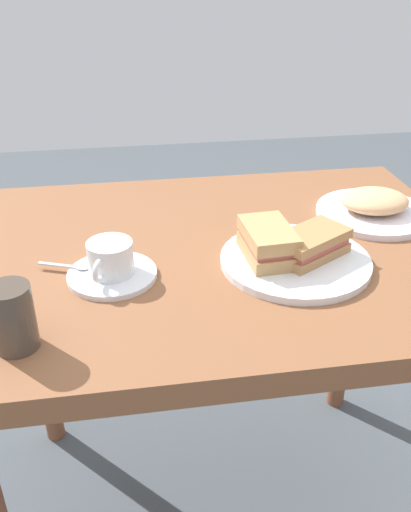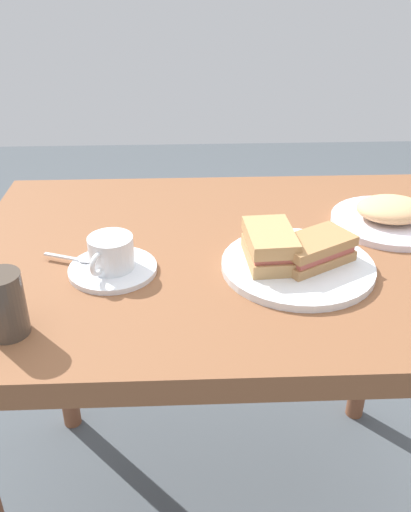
{
  "view_description": "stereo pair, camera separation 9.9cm",
  "coord_description": "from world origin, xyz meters",
  "px_view_note": "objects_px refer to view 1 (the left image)",
  "views": [
    {
      "loc": [
        -0.18,
        -0.94,
        1.3
      ],
      "look_at": [
        -0.05,
        -0.08,
        0.81
      ],
      "focal_mm": 38.86,
      "sensor_mm": 36.0,
      "label": 1
    },
    {
      "loc": [
        -0.08,
        -0.95,
        1.3
      ],
      "look_at": [
        -0.05,
        -0.08,
        0.81
      ],
      "focal_mm": 38.86,
      "sensor_mm": 36.0,
      "label": 2
    }
  ],
  "objects_px": {
    "spoon": "(72,267)",
    "side_plate": "(373,213)",
    "dining_table": "(221,287)",
    "sandwich_plate": "(295,261)",
    "drinking_glass": "(13,318)",
    "coffee_saucer": "(112,275)",
    "sandwich_front": "(311,244)",
    "coffee_cup": "(110,257)",
    "sandwich_back": "(268,242)"
  },
  "relations": [
    {
      "from": "spoon",
      "to": "side_plate",
      "type": "distance_m",
      "value": 0.65
    },
    {
      "from": "dining_table",
      "to": "side_plate",
      "type": "xyz_separation_m",
      "value": [
        0.35,
        0.09,
        0.1
      ]
    },
    {
      "from": "side_plate",
      "to": "sandwich_plate",
      "type": "bearing_deg",
      "value": -142.74
    },
    {
      "from": "sandwich_plate",
      "to": "drinking_glass",
      "type": "bearing_deg",
      "value": -160.49
    },
    {
      "from": "sandwich_plate",
      "to": "coffee_saucer",
      "type": "height_order",
      "value": "sandwich_plate"
    },
    {
      "from": "coffee_saucer",
      "to": "side_plate",
      "type": "xyz_separation_m",
      "value": [
        0.56,
        0.17,
        0.0
      ]
    },
    {
      "from": "sandwich_front",
      "to": "dining_table",
      "type": "bearing_deg",
      "value": 150.9
    },
    {
      "from": "sandwich_front",
      "to": "coffee_saucer",
      "type": "bearing_deg",
      "value": 179.44
    },
    {
      "from": "sandwich_plate",
      "to": "coffee_cup",
      "type": "height_order",
      "value": "coffee_cup"
    },
    {
      "from": "side_plate",
      "to": "drinking_glass",
      "type": "distance_m",
      "value": 0.78
    },
    {
      "from": "sandwich_plate",
      "to": "coffee_saucer",
      "type": "relative_size",
      "value": 1.74
    },
    {
      "from": "sandwich_back",
      "to": "spoon",
      "type": "distance_m",
      "value": 0.36
    },
    {
      "from": "sandwich_front",
      "to": "coffee_cup",
      "type": "distance_m",
      "value": 0.37
    },
    {
      "from": "spoon",
      "to": "sandwich_front",
      "type": "bearing_deg",
      "value": -4.02
    },
    {
      "from": "drinking_glass",
      "to": "side_plate",
      "type": "bearing_deg",
      "value": 25.92
    },
    {
      "from": "coffee_saucer",
      "to": "coffee_cup",
      "type": "xyz_separation_m",
      "value": [
        -0.0,
        -0.0,
        0.04
      ]
    },
    {
      "from": "dining_table",
      "to": "coffee_saucer",
      "type": "bearing_deg",
      "value": -159.34
    },
    {
      "from": "sandwich_front",
      "to": "drinking_glass",
      "type": "distance_m",
      "value": 0.53
    },
    {
      "from": "dining_table",
      "to": "drinking_glass",
      "type": "distance_m",
      "value": 0.46
    },
    {
      "from": "dining_table",
      "to": "spoon",
      "type": "distance_m",
      "value": 0.31
    },
    {
      "from": "dining_table",
      "to": "side_plate",
      "type": "distance_m",
      "value": 0.38
    },
    {
      "from": "sandwich_back",
      "to": "side_plate",
      "type": "height_order",
      "value": "sandwich_back"
    },
    {
      "from": "drinking_glass",
      "to": "sandwich_plate",
      "type": "bearing_deg",
      "value": 19.51
    },
    {
      "from": "dining_table",
      "to": "sandwich_front",
      "type": "xyz_separation_m",
      "value": [
        0.15,
        -0.08,
        0.13
      ]
    },
    {
      "from": "dining_table",
      "to": "coffee_cup",
      "type": "xyz_separation_m",
      "value": [
        -0.21,
        -0.08,
        0.14
      ]
    },
    {
      "from": "sandwich_back",
      "to": "dining_table",
      "type": "bearing_deg",
      "value": 133.06
    },
    {
      "from": "coffee_cup",
      "to": "side_plate",
      "type": "bearing_deg",
      "value": 16.68
    },
    {
      "from": "coffee_saucer",
      "to": "coffee_cup",
      "type": "distance_m",
      "value": 0.04
    },
    {
      "from": "dining_table",
      "to": "sandwich_front",
      "type": "height_order",
      "value": "sandwich_front"
    },
    {
      "from": "sandwich_back",
      "to": "side_plate",
      "type": "bearing_deg",
      "value": 30.22
    },
    {
      "from": "drinking_glass",
      "to": "sandwich_back",
      "type": "bearing_deg",
      "value": 22.89
    },
    {
      "from": "sandwich_plate",
      "to": "coffee_cup",
      "type": "xyz_separation_m",
      "value": [
        -0.34,
        0.0,
        0.03
      ]
    },
    {
      "from": "sandwich_front",
      "to": "drinking_glass",
      "type": "bearing_deg",
      "value": -161.27
    },
    {
      "from": "coffee_cup",
      "to": "spoon",
      "type": "xyz_separation_m",
      "value": [
        -0.07,
        0.03,
        -0.03
      ]
    },
    {
      "from": "sandwich_front",
      "to": "side_plate",
      "type": "distance_m",
      "value": 0.27
    },
    {
      "from": "dining_table",
      "to": "sandwich_plate",
      "type": "height_order",
      "value": "sandwich_plate"
    },
    {
      "from": "sandwich_back",
      "to": "drinking_glass",
      "type": "height_order",
      "value": "drinking_glass"
    },
    {
      "from": "sandwich_back",
      "to": "coffee_saucer",
      "type": "distance_m",
      "value": 0.29
    },
    {
      "from": "sandwich_back",
      "to": "spoon",
      "type": "relative_size",
      "value": 1.41
    },
    {
      "from": "dining_table",
      "to": "sandwich_plate",
      "type": "distance_m",
      "value": 0.18
    },
    {
      "from": "drinking_glass",
      "to": "spoon",
      "type": "bearing_deg",
      "value": 71.05
    },
    {
      "from": "sandwich_back",
      "to": "drinking_glass",
      "type": "distance_m",
      "value": 0.46
    },
    {
      "from": "sandwich_back",
      "to": "coffee_cup",
      "type": "bearing_deg",
      "value": -178.76
    },
    {
      "from": "dining_table",
      "to": "drinking_glass",
      "type": "height_order",
      "value": "drinking_glass"
    },
    {
      "from": "sandwich_plate",
      "to": "dining_table",
      "type": "bearing_deg",
      "value": 144.86
    },
    {
      "from": "side_plate",
      "to": "drinking_glass",
      "type": "xyz_separation_m",
      "value": [
        -0.7,
        -0.34,
        0.04
      ]
    },
    {
      "from": "sandwich_front",
      "to": "sandwich_plate",
      "type": "bearing_deg",
      "value": -175.22
    },
    {
      "from": "sandwich_plate",
      "to": "spoon",
      "type": "distance_m",
      "value": 0.41
    },
    {
      "from": "sandwich_plate",
      "to": "sandwich_back",
      "type": "bearing_deg",
      "value": 168.54
    },
    {
      "from": "sandwich_front",
      "to": "sandwich_back",
      "type": "relative_size",
      "value": 1.19
    }
  ]
}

